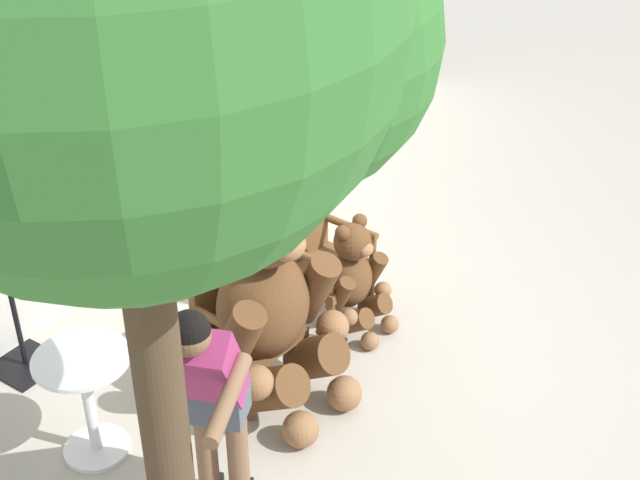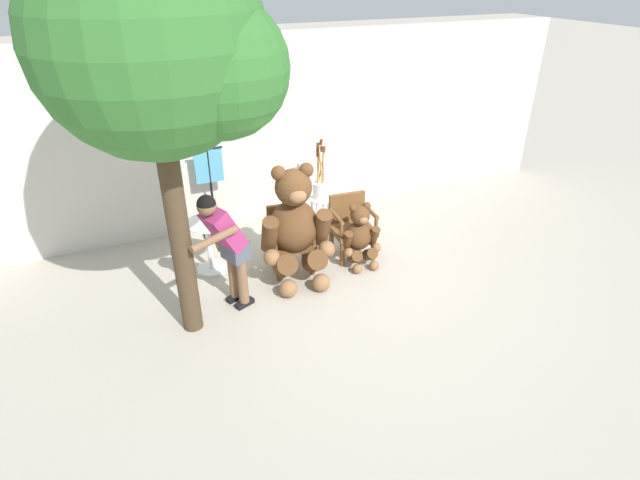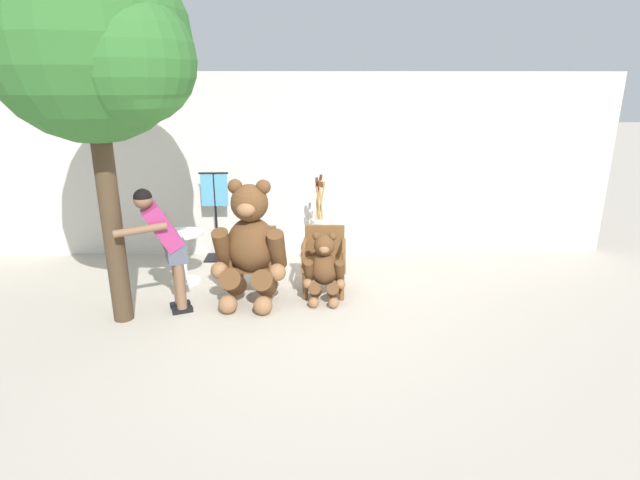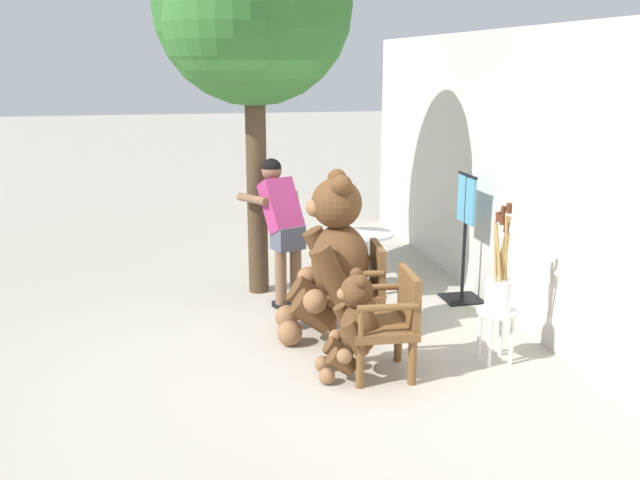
# 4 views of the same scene
# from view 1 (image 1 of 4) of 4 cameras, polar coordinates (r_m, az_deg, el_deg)

# --- Properties ---
(ground_plane) EXTENTS (60.00, 60.00, 0.00)m
(ground_plane) POSITION_cam_1_polar(r_m,az_deg,el_deg) (5.99, 3.70, -9.31)
(ground_plane) COLOR #B2A899
(back_wall) EXTENTS (10.00, 0.16, 2.80)m
(back_wall) POSITION_cam_1_polar(r_m,az_deg,el_deg) (6.57, -14.33, 8.13)
(back_wall) COLOR beige
(back_wall) RESTS_ON ground
(wooden_chair_left) EXTENTS (0.61, 0.58, 0.86)m
(wooden_chair_left) POSITION_cam_1_polar(r_m,az_deg,el_deg) (5.75, -4.99, -5.47)
(wooden_chair_left) COLOR brown
(wooden_chair_left) RESTS_ON ground
(wooden_chair_right) EXTENTS (0.60, 0.56, 0.86)m
(wooden_chair_right) POSITION_cam_1_polar(r_m,az_deg,el_deg) (6.34, 0.07, -1.39)
(wooden_chair_right) COLOR brown
(wooden_chair_right) RESTS_ON ground
(teddy_bear_large) EXTENTS (0.93, 0.91, 1.54)m
(teddy_bear_large) POSITION_cam_1_polar(r_m,az_deg,el_deg) (5.43, -3.04, -4.06)
(teddy_bear_large) COLOR brown
(teddy_bear_large) RESTS_ON ground
(teddy_bear_small) EXTENTS (0.53, 0.52, 0.89)m
(teddy_bear_small) POSITION_cam_1_polar(r_m,az_deg,el_deg) (6.22, 2.24, -2.45)
(teddy_bear_small) COLOR brown
(teddy_bear_small) RESTS_ON ground
(person_visitor) EXTENTS (0.72, 0.67, 1.52)m
(person_visitor) POSITION_cam_1_polar(r_m,az_deg,el_deg) (4.61, -7.11, -9.45)
(person_visitor) COLOR black
(person_visitor) RESTS_ON ground
(white_stool) EXTENTS (0.34, 0.34, 0.46)m
(white_stool) POSITION_cam_1_polar(r_m,az_deg,el_deg) (6.87, -6.88, 0.18)
(white_stool) COLOR white
(white_stool) RESTS_ON ground
(brush_bucket) EXTENTS (0.22, 0.22, 0.92)m
(brush_bucket) POSITION_cam_1_polar(r_m,az_deg,el_deg) (6.71, -7.06, 2.49)
(brush_bucket) COLOR white
(brush_bucket) RESTS_ON white_stool
(round_side_table) EXTENTS (0.56, 0.56, 0.72)m
(round_side_table) POSITION_cam_1_polar(r_m,az_deg,el_deg) (5.41, -14.67, -9.50)
(round_side_table) COLOR white
(round_side_table) RESTS_ON ground
(patio_tree) EXTENTS (2.13, 2.03, 4.06)m
(patio_tree) POSITION_cam_1_polar(r_m,az_deg,el_deg) (3.16, -11.15, 13.87)
(patio_tree) COLOR #473523
(patio_tree) RESTS_ON ground
(clothing_display_stand) EXTENTS (0.44, 0.40, 1.36)m
(clothing_display_stand) POSITION_cam_1_polar(r_m,az_deg,el_deg) (6.04, -19.40, -2.35)
(clothing_display_stand) COLOR black
(clothing_display_stand) RESTS_ON ground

